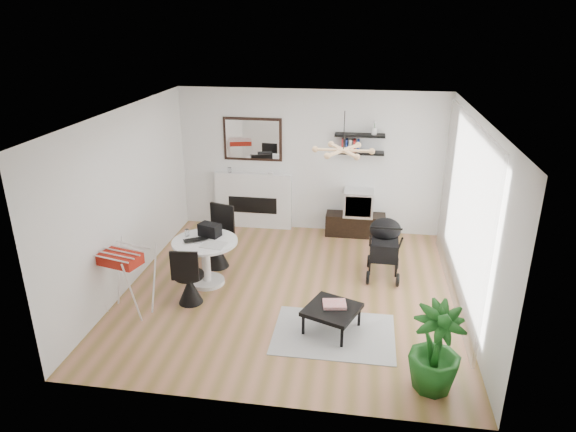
# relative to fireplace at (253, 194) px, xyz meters

# --- Properties ---
(floor) EXTENTS (5.00, 5.00, 0.00)m
(floor) POSITION_rel_fireplace_xyz_m (1.10, -2.42, -0.69)
(floor) COLOR olive
(floor) RESTS_ON ground
(ceiling) EXTENTS (5.00, 5.00, 0.00)m
(ceiling) POSITION_rel_fireplace_xyz_m (1.10, -2.42, 2.01)
(ceiling) COLOR white
(ceiling) RESTS_ON wall_back
(wall_back) EXTENTS (5.00, 0.00, 5.00)m
(wall_back) POSITION_rel_fireplace_xyz_m (1.10, 0.08, 0.66)
(wall_back) COLOR white
(wall_back) RESTS_ON floor
(wall_left) EXTENTS (0.00, 5.00, 5.00)m
(wall_left) POSITION_rel_fireplace_xyz_m (-1.40, -2.42, 0.66)
(wall_left) COLOR white
(wall_left) RESTS_ON floor
(wall_right) EXTENTS (0.00, 5.00, 5.00)m
(wall_right) POSITION_rel_fireplace_xyz_m (3.60, -2.42, 0.66)
(wall_right) COLOR white
(wall_right) RESTS_ON floor
(sheer_curtain) EXTENTS (0.04, 3.60, 2.60)m
(sheer_curtain) POSITION_rel_fireplace_xyz_m (3.50, -2.22, 0.66)
(sheer_curtain) COLOR white
(sheer_curtain) RESTS_ON wall_right
(fireplace) EXTENTS (1.50, 0.17, 2.16)m
(fireplace) POSITION_rel_fireplace_xyz_m (0.00, 0.00, 0.00)
(fireplace) COLOR white
(fireplace) RESTS_ON floor
(shelf_lower) EXTENTS (0.90, 0.25, 0.04)m
(shelf_lower) POSITION_rel_fireplace_xyz_m (2.00, -0.05, 0.91)
(shelf_lower) COLOR black
(shelf_lower) RESTS_ON wall_back
(shelf_upper) EXTENTS (0.90, 0.25, 0.04)m
(shelf_upper) POSITION_rel_fireplace_xyz_m (2.00, -0.05, 1.23)
(shelf_upper) COLOR black
(shelf_upper) RESTS_ON wall_back
(pendant_lamp) EXTENTS (0.90, 0.90, 0.10)m
(pendant_lamp) POSITION_rel_fireplace_xyz_m (1.80, -2.12, 1.46)
(pendant_lamp) COLOR #E3B077
(pendant_lamp) RESTS_ON ceiling
(tv_console) EXTENTS (1.11, 0.39, 0.42)m
(tv_console) POSITION_rel_fireplace_xyz_m (2.00, -0.13, -0.48)
(tv_console) COLOR black
(tv_console) RESTS_ON floor
(crt_tv) EXTENTS (0.55, 0.48, 0.48)m
(crt_tv) POSITION_rel_fireplace_xyz_m (2.04, -0.13, -0.03)
(crt_tv) COLOR silver
(crt_tv) RESTS_ON tv_console
(dining_table) EXTENTS (1.00, 1.00, 0.73)m
(dining_table) POSITION_rel_fireplace_xyz_m (-0.23, -2.39, -0.20)
(dining_table) COLOR white
(dining_table) RESTS_ON floor
(laptop) EXTENTS (0.43, 0.39, 0.03)m
(laptop) POSITION_rel_fireplace_xyz_m (-0.34, -2.47, 0.06)
(laptop) COLOR black
(laptop) RESTS_ON dining_table
(black_bag) EXTENTS (0.38, 0.30, 0.20)m
(black_bag) POSITION_rel_fireplace_xyz_m (-0.21, -2.20, 0.15)
(black_bag) COLOR black
(black_bag) RESTS_ON dining_table
(newspaper) EXTENTS (0.38, 0.33, 0.01)m
(newspaper) POSITION_rel_fireplace_xyz_m (-0.05, -2.53, 0.05)
(newspaper) COLOR silver
(newspaper) RESTS_ON dining_table
(drinking_glass) EXTENTS (0.07, 0.07, 0.11)m
(drinking_glass) POSITION_rel_fireplace_xyz_m (-0.56, -2.26, 0.10)
(drinking_glass) COLOR white
(drinking_glass) RESTS_ON dining_table
(chair_far) EXTENTS (0.53, 0.55, 1.03)m
(chair_far) POSITION_rel_fireplace_xyz_m (-0.24, -1.78, -0.36)
(chair_far) COLOR black
(chair_far) RESTS_ON floor
(chair_near) EXTENTS (0.43, 0.45, 0.91)m
(chair_near) POSITION_rel_fireplace_xyz_m (-0.30, -3.00, -0.40)
(chair_near) COLOR black
(chair_near) RESTS_ON floor
(drying_rack) EXTENTS (0.77, 0.74, 0.97)m
(drying_rack) POSITION_rel_fireplace_xyz_m (-1.08, -3.37, -0.18)
(drying_rack) COLOR white
(drying_rack) RESTS_ON floor
(stroller) EXTENTS (0.53, 0.86, 1.03)m
(stroller) POSITION_rel_fireplace_xyz_m (2.50, -1.67, -0.25)
(stroller) COLOR black
(stroller) RESTS_ON floor
(rug) EXTENTS (1.59, 1.15, 0.01)m
(rug) POSITION_rel_fireplace_xyz_m (1.83, -3.49, -0.68)
(rug) COLOR #9B9B9B
(rug) RESTS_ON floor
(coffee_table) EXTENTS (0.84, 0.84, 0.33)m
(coffee_table) POSITION_rel_fireplace_xyz_m (1.79, -3.39, -0.38)
(coffee_table) COLOR black
(coffee_table) RESTS_ON rug
(magazines) EXTENTS (0.34, 0.28, 0.04)m
(magazines) POSITION_rel_fireplace_xyz_m (1.82, -3.33, -0.32)
(magazines) COLOR #DD373B
(magazines) RESTS_ON coffee_table
(potted_plant) EXTENTS (0.69, 0.69, 1.04)m
(potted_plant) POSITION_rel_fireplace_xyz_m (2.99, -4.35, -0.16)
(potted_plant) COLOR #185418
(potted_plant) RESTS_ON floor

